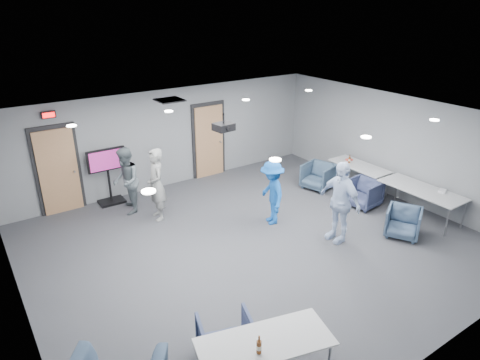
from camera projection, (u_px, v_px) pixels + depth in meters
floor at (255, 243)px, 9.24m from camera, size 9.00×9.00×0.00m
ceiling at (257, 122)px, 8.19m from camera, size 9.00×9.00×0.00m
wall_back at (170, 138)px, 11.76m from camera, size 9.00×0.02×2.70m
wall_front at (435, 286)px, 5.68m from camera, size 9.00×0.02×2.70m
wall_left at (14, 255)px, 6.38m from camera, size 0.02×8.00×2.70m
wall_right at (396, 147)px, 11.06m from camera, size 0.02×8.00×2.70m
door_left at (58, 171)px, 10.27m from camera, size 1.06×0.17×2.24m
door_right at (209, 141)px, 12.46m from camera, size 1.06×0.17×2.24m
exit_sign at (48, 115)px, 9.72m from camera, size 0.32×0.08×0.16m
hvac_diffuser at (170, 100)px, 10.07m from camera, size 0.60×0.60×0.03m
downlights at (257, 123)px, 8.20m from camera, size 6.18×3.78×0.02m
person_a at (156, 185)px, 10.00m from camera, size 0.50×0.69×1.75m
person_b at (126, 181)px, 10.32m from camera, size 0.85×0.96×1.65m
person_c at (340, 202)px, 9.08m from camera, size 0.47×1.07×1.82m
person_d at (272, 193)px, 9.84m from camera, size 0.86×1.12×1.53m
chair_right_a at (318, 176)px, 11.84m from camera, size 0.96×0.95×0.71m
chair_right_b at (363, 193)px, 10.82m from camera, size 0.85×0.83×0.70m
chair_right_c at (403, 222)px, 9.43m from camera, size 0.98×0.97×0.66m
chair_front_a at (227, 342)px, 6.10m from camera, size 0.96×0.98×0.71m
table_right_a at (360, 167)px, 11.58m from camera, size 0.70×1.68×0.73m
table_right_b at (422, 191)px, 10.13m from camera, size 0.82×1.98×0.73m
table_front_left at (265, 344)px, 5.63m from camera, size 1.93×1.18×0.73m
bottle_front at (259, 347)px, 5.39m from camera, size 0.07×0.07×0.27m
bottle_right at (349, 160)px, 11.71m from camera, size 0.06×0.06×0.24m
snack_box at (349, 160)px, 11.92m from camera, size 0.19×0.15×0.04m
wrapper at (442, 191)px, 9.96m from camera, size 0.25×0.21×0.05m
tv_stand at (108, 173)px, 10.79m from camera, size 0.96×0.46×1.47m
projector at (224, 127)px, 8.98m from camera, size 0.42×0.40×0.37m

